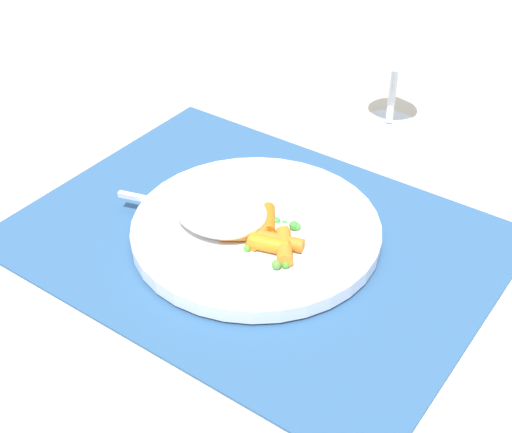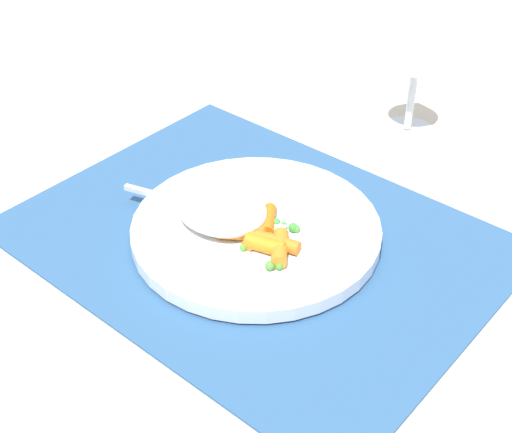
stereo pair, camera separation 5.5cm
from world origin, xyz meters
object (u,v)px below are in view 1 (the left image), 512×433
(plate, at_px, (256,230))
(wine_glass, at_px, (402,34))
(rice_mound, at_px, (221,211))
(fork, at_px, (219,214))
(carrot_portion, at_px, (265,237))

(plate, height_order, wine_glass, wine_glass)
(rice_mound, relative_size, fork, 0.54)
(plate, height_order, rice_mound, rice_mound)
(plate, bearing_deg, rice_mound, -152.05)
(fork, bearing_deg, carrot_portion, -7.11)
(carrot_portion, distance_m, wine_glass, 0.35)
(plate, distance_m, carrot_portion, 0.04)
(wine_glass, bearing_deg, fork, -97.69)
(rice_mound, height_order, carrot_portion, rice_mound)
(plate, distance_m, rice_mound, 0.04)
(plate, relative_size, rice_mound, 2.56)
(rice_mound, relative_size, carrot_portion, 1.13)
(wine_glass, bearing_deg, rice_mound, -96.30)
(rice_mound, height_order, wine_glass, wine_glass)
(rice_mound, distance_m, wine_glass, 0.34)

